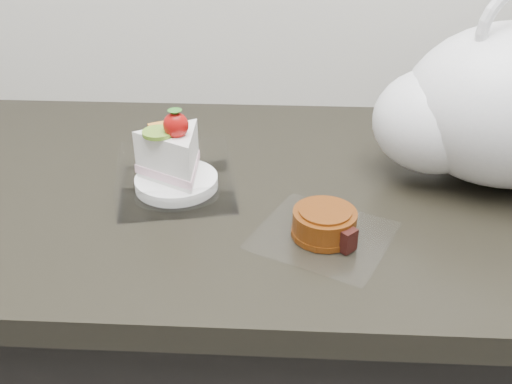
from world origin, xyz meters
name	(u,v)px	position (x,y,z in m)	size (l,w,h in m)	color
counter	(280,383)	(0.00, 1.69, 0.45)	(2.04, 0.64, 0.90)	black
cake_tray	(175,169)	(-0.16, 1.66, 0.94)	(0.20, 0.20, 0.13)	white
mooncake_wrap	(325,226)	(0.05, 1.55, 0.92)	(0.22, 0.21, 0.04)	white
plastic_bag	(499,107)	(0.30, 1.72, 1.02)	(0.40, 0.30, 0.30)	white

